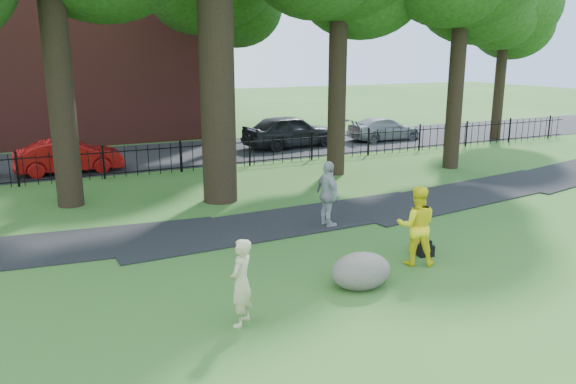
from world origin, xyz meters
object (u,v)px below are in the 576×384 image
boulder (361,268)px  red_sedan (69,156)px  woman (241,283)px  man (416,226)px

boulder → red_sedan: bearing=107.3°
red_sedan → boulder: bearing=-162.0°
woman → man: bearing=149.2°
man → red_sedan: (-6.36, 14.03, -0.24)m
man → red_sedan: bearing=-35.8°
woman → man: (4.67, 1.08, 0.12)m
woman → red_sedan: (-1.69, 15.11, -0.13)m
woman → red_sedan: woman is taller
boulder → red_sedan: 15.27m
woman → boulder: (2.85, 0.54, -0.42)m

